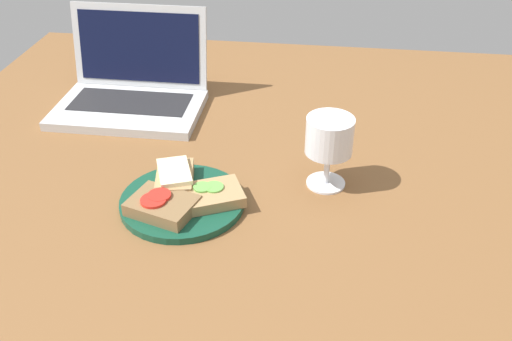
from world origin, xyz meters
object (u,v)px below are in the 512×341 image
plate (182,201)px  sandwich_with_cucumber (208,196)px  laptop (132,91)px  sandwich_with_tomato (162,205)px  wine_glass (329,139)px  sandwich_with_cheese (175,177)px

plate → sandwich_with_cucumber: bearing=-0.2°
laptop → sandwich_with_tomato: bearing=-65.7°
wine_glass → sandwich_with_cheese: bearing=-168.0°
plate → sandwich_with_cheese: size_ratio=1.95×
wine_glass → plate: bearing=-158.5°
plate → sandwich_with_cheese: (-2.21, 3.94, 2.16)cm
sandwich_with_cucumber → laptop: size_ratio=0.44×
sandwich_with_cucumber → sandwich_with_tomato: 7.91cm
sandwich_with_cucumber → sandwich_with_cheese: 7.81cm
wine_glass → sandwich_with_cucumber: bearing=-154.2°
sandwich_with_tomato → wine_glass: size_ratio=0.93×
sandwich_with_cheese → wine_glass: size_ratio=0.82×
sandwich_with_cheese → plate: bearing=-60.7°
sandwich_with_cucumber → wine_glass: 23.21cm
sandwich_with_cheese → laptop: (-17.65, 30.81, 1.16)cm
sandwich_with_cucumber → laptop: 42.49cm
laptop → sandwich_with_cucumber: bearing=-55.0°
sandwich_with_cheese → wine_glass: bearing=12.0°
plate → wine_glass: 27.66cm
sandwich_with_cheese → laptop: 35.53cm
sandwich_with_cucumber → wine_glass: (19.85, 9.60, 7.24)cm
wine_glass → laptop: laptop is taller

